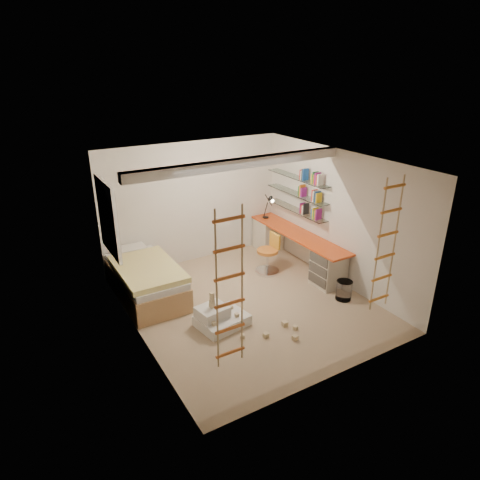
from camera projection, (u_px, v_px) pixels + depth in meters
floor at (248, 304)px, 7.77m from camera, size 4.50×4.50×0.00m
ceiling_beam at (240, 163)px, 7.04m from camera, size 4.00×0.18×0.16m
window_frame at (108, 218)px, 7.44m from camera, size 0.06×1.15×1.35m
window_blind at (110, 218)px, 7.46m from camera, size 0.02×1.00×1.20m
rope_ladder_left at (230, 290)px, 5.16m from camera, size 0.41×0.04×2.13m
rope_ladder_right at (386, 245)px, 6.42m from camera, size 0.41×0.04×2.13m
waste_bin at (344, 290)px, 7.86m from camera, size 0.29×0.29×0.37m
desk at (296, 248)px, 9.10m from camera, size 0.56×2.80×0.75m
shelves at (297, 194)px, 8.96m from camera, size 0.25×1.80×0.71m
bed at (146, 280)px, 7.92m from camera, size 1.02×2.00×0.69m
task_lamp at (270, 203)px, 9.56m from camera, size 0.14×0.36×0.57m
swivel_chair at (268, 259)px, 8.82m from camera, size 0.50×0.50×0.84m
play_platform at (219, 318)px, 7.09m from camera, size 0.88×0.74×0.35m
toy_blocks at (245, 318)px, 6.94m from camera, size 1.28×1.14×0.62m
books at (297, 188)px, 8.91m from camera, size 0.14×0.70×0.92m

